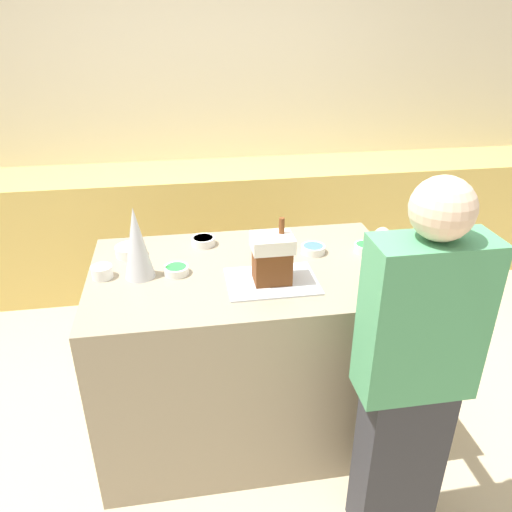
# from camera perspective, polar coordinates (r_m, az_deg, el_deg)

# --- Properties ---
(ground_plane) EXTENTS (12.00, 12.00, 0.00)m
(ground_plane) POSITION_cam_1_polar(r_m,az_deg,el_deg) (2.85, -0.98, -18.21)
(ground_plane) COLOR #C6B28E
(wall_back) EXTENTS (8.00, 0.05, 2.60)m
(wall_back) POSITION_cam_1_polar(r_m,az_deg,el_deg) (4.05, -5.30, 16.42)
(wall_back) COLOR beige
(wall_back) RESTS_ON ground_plane
(back_cabinet_block) EXTENTS (6.00, 0.60, 0.91)m
(back_cabinet_block) POSITION_cam_1_polar(r_m,az_deg,el_deg) (3.98, -4.44, 3.54)
(back_cabinet_block) COLOR #DBBC60
(back_cabinet_block) RESTS_ON ground_plane
(kitchen_island) EXTENTS (1.42, 0.87, 0.93)m
(kitchen_island) POSITION_cam_1_polar(r_m,az_deg,el_deg) (2.54, -1.06, -10.74)
(kitchen_island) COLOR gray
(kitchen_island) RESTS_ON ground_plane
(baking_tray) EXTENTS (0.39, 0.29, 0.01)m
(baking_tray) POSITION_cam_1_polar(r_m,az_deg,el_deg) (2.18, 1.81, -2.88)
(baking_tray) COLOR silver
(baking_tray) RESTS_ON kitchen_island
(gingerbread_house) EXTENTS (0.18, 0.14, 0.28)m
(gingerbread_house) POSITION_cam_1_polar(r_m,az_deg,el_deg) (2.13, 1.86, -0.15)
(gingerbread_house) COLOR brown
(gingerbread_house) RESTS_ON baking_tray
(decorative_tree) EXTENTS (0.13, 0.13, 0.33)m
(decorative_tree) POSITION_cam_1_polar(r_m,az_deg,el_deg) (2.21, -13.49, 1.46)
(decorative_tree) COLOR silver
(decorative_tree) RESTS_ON kitchen_island
(candy_bowl_far_right) EXTENTS (0.14, 0.14, 0.05)m
(candy_bowl_far_right) POSITION_cam_1_polar(r_m,az_deg,el_deg) (2.47, -14.26, 0.63)
(candy_bowl_far_right) COLOR white
(candy_bowl_far_right) RESTS_ON kitchen_island
(candy_bowl_beside_tree) EXTENTS (0.09, 0.09, 0.04)m
(candy_bowl_beside_tree) POSITION_cam_1_polar(r_m,az_deg,el_deg) (2.56, 2.32, 2.34)
(candy_bowl_beside_tree) COLOR silver
(candy_bowl_beside_tree) RESTS_ON kitchen_island
(candy_bowl_near_tray_right) EXTENTS (0.12, 0.12, 0.04)m
(candy_bowl_near_tray_right) POSITION_cam_1_polar(r_m,az_deg,el_deg) (2.52, -6.05, 1.75)
(candy_bowl_near_tray_right) COLOR white
(candy_bowl_near_tray_right) RESTS_ON kitchen_island
(candy_bowl_near_tray_left) EXTENTS (0.10, 0.10, 0.04)m
(candy_bowl_near_tray_left) POSITION_cam_1_polar(r_m,az_deg,el_deg) (2.49, 12.30, 0.94)
(candy_bowl_near_tray_left) COLOR silver
(candy_bowl_near_tray_left) RESTS_ON kitchen_island
(candy_bowl_far_left) EXTENTS (0.12, 0.12, 0.04)m
(candy_bowl_far_left) POSITION_cam_1_polar(r_m,az_deg,el_deg) (2.44, 6.55, 0.82)
(candy_bowl_far_left) COLOR white
(candy_bowl_far_left) RESTS_ON kitchen_island
(candy_bowl_center_rear) EXTENTS (0.09, 0.09, 0.05)m
(candy_bowl_center_rear) POSITION_cam_1_polar(r_m,az_deg,el_deg) (2.30, -17.20, -1.68)
(candy_bowl_center_rear) COLOR white
(candy_bowl_center_rear) RESTS_ON kitchen_island
(candy_bowl_front_corner) EXTENTS (0.11, 0.11, 0.04)m
(candy_bowl_front_corner) POSITION_cam_1_polar(r_m,az_deg,el_deg) (2.27, -9.09, -1.53)
(candy_bowl_front_corner) COLOR white
(candy_bowl_front_corner) RESTS_ON kitchen_island
(person) EXTENTS (0.41, 0.51, 1.56)m
(person) POSITION_cam_1_polar(r_m,az_deg,el_deg) (1.95, 17.39, -12.98)
(person) COLOR #333338
(person) RESTS_ON ground_plane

